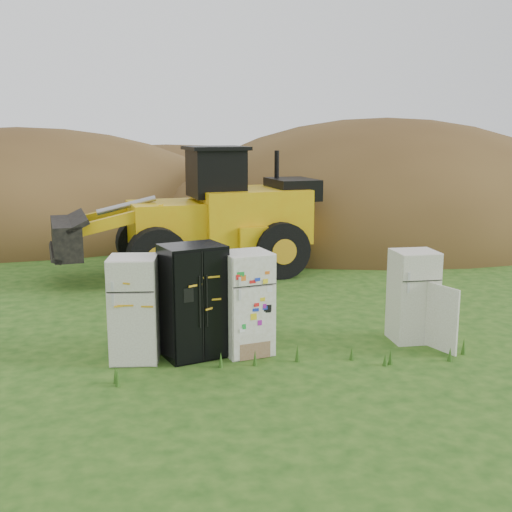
{
  "coord_description": "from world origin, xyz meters",
  "views": [
    {
      "loc": [
        -2.52,
        -10.06,
        3.67
      ],
      "look_at": [
        0.0,
        2.0,
        1.23
      ],
      "focal_mm": 45.0,
      "sensor_mm": 36.0,
      "label": 1
    }
  ],
  "objects_px": {
    "fridge_leftmost": "(134,309)",
    "fridge_black_side": "(193,301)",
    "fridge_sticker": "(246,303)",
    "fridge_open_door": "(413,296)",
    "wheel_loader": "(185,212)"
  },
  "relations": [
    {
      "from": "fridge_leftmost",
      "to": "fridge_black_side",
      "type": "xyz_separation_m",
      "value": [
        0.95,
        0.0,
        0.08
      ]
    },
    {
      "from": "fridge_black_side",
      "to": "fridge_sticker",
      "type": "relative_size",
      "value": 1.08
    },
    {
      "from": "fridge_black_side",
      "to": "fridge_open_door",
      "type": "height_order",
      "value": "fridge_black_side"
    },
    {
      "from": "fridge_leftmost",
      "to": "wheel_loader",
      "type": "distance_m",
      "value": 6.23
    },
    {
      "from": "fridge_black_side",
      "to": "fridge_sticker",
      "type": "distance_m",
      "value": 0.88
    },
    {
      "from": "fridge_black_side",
      "to": "fridge_open_door",
      "type": "xyz_separation_m",
      "value": [
        3.86,
        0.01,
        -0.12
      ]
    },
    {
      "from": "fridge_leftmost",
      "to": "fridge_open_door",
      "type": "bearing_deg",
      "value": 8.65
    },
    {
      "from": "fridge_open_door",
      "to": "wheel_loader",
      "type": "bearing_deg",
      "value": 121.32
    },
    {
      "from": "fridge_sticker",
      "to": "fridge_open_door",
      "type": "distance_m",
      "value": 2.99
    },
    {
      "from": "fridge_sticker",
      "to": "wheel_loader",
      "type": "xyz_separation_m",
      "value": [
        -0.4,
        6.05,
        0.77
      ]
    },
    {
      "from": "fridge_leftmost",
      "to": "fridge_sticker",
      "type": "bearing_deg",
      "value": 7.45
    },
    {
      "from": "fridge_sticker",
      "to": "wheel_loader",
      "type": "bearing_deg",
      "value": 82.72
    },
    {
      "from": "fridge_black_side",
      "to": "wheel_loader",
      "type": "distance_m",
      "value": 6.08
    },
    {
      "from": "fridge_sticker",
      "to": "wheel_loader",
      "type": "distance_m",
      "value": 6.12
    },
    {
      "from": "fridge_open_door",
      "to": "fridge_leftmost",
      "type": "bearing_deg",
      "value": -178.04
    }
  ]
}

